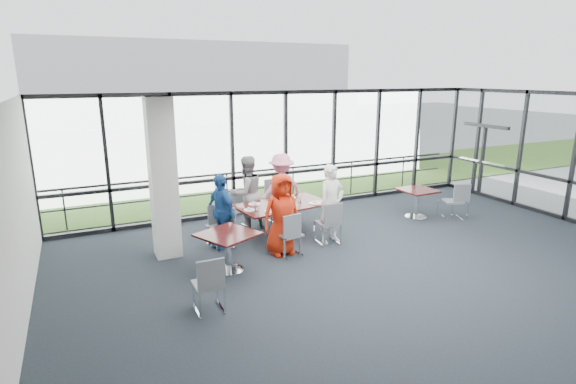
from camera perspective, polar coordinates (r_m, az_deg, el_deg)
name	(u,v)px	position (r m, az deg, el deg)	size (l,w,h in m)	color
floor	(402,280)	(8.53, 14.29, -10.78)	(12.00, 10.00, 0.02)	#1D252E
ceiling	(415,99)	(7.74, 15.81, 11.25)	(12.00, 10.00, 0.04)	white
wall_left	(1,251)	(6.26, -32.68, -6.28)	(0.10, 10.00, 3.20)	silver
curtain_wall_back	(286,151)	(12.14, -0.31, 5.23)	(12.00, 0.10, 3.20)	white
exit_door	(482,161)	(14.86, 23.42, 3.61)	(0.12, 1.60, 2.10)	black
structural_column	(163,179)	(9.19, -15.58, 1.62)	(0.50, 0.50, 3.20)	white
apron	(230,174)	(17.03, -7.42, 2.29)	(80.00, 70.00, 0.02)	gray
grass_strip	(248,185)	(15.17, -5.08, 0.95)	(80.00, 5.00, 0.01)	#355A1D
hangar_main	(192,82)	(38.93, -12.15, 13.46)	(24.00, 10.00, 6.00)	silver
guard_rail	(277,186)	(12.89, -1.43, 0.79)	(0.06, 0.06, 12.00)	#2D2D33
main_table	(282,209)	(10.22, -0.72, -2.13)	(2.20, 1.40, 0.75)	black
side_table_left	(228,239)	(8.43, -7.64, -5.89)	(1.25, 1.25, 0.75)	black
side_table_right	(417,194)	(11.97, 16.11, -0.24)	(0.86, 0.86, 0.75)	black
diner_near_left	(281,214)	(9.12, -0.84, -2.86)	(0.82, 0.54, 1.69)	red
diner_near_right	(332,204)	(9.79, 5.55, -1.53)	(0.63, 0.46, 1.74)	white
diner_far_left	(247,193)	(10.63, -5.26, -0.14)	(0.86, 0.53, 1.77)	gray
diner_far_right	(281,188)	(11.08, -0.84, 0.45)	(1.13, 0.58, 1.74)	pink
diner_end	(221,211)	(9.57, -8.51, -2.43)	(0.94, 0.51, 1.60)	#1F529B
chair_main_nl	(289,234)	(9.14, 0.18, -5.40)	(0.44, 0.44, 0.90)	slate
chair_main_nr	(328,223)	(9.84, 5.09, -3.94)	(0.45, 0.45, 0.92)	slate
chair_main_fl	(239,211)	(10.79, -6.22, -2.36)	(0.44, 0.44, 0.90)	slate
chair_main_fr	(276,201)	(11.39, -1.57, -1.11)	(0.48, 0.48, 0.99)	slate
chair_main_end	(222,228)	(9.65, -8.44, -4.53)	(0.43, 0.43, 0.88)	slate
chair_spare_la	(208,284)	(7.18, -10.10, -11.45)	(0.45, 0.45, 0.91)	slate
chair_spare_lb	(218,227)	(9.80, -8.90, -4.38)	(0.41, 0.41, 0.84)	slate
chair_spare_r	(453,201)	(12.24, 20.24, -1.11)	(0.44, 0.44, 0.91)	slate
plate_nl	(270,211)	(9.62, -2.26, -2.46)	(0.25, 0.25, 0.01)	white
plate_nr	(315,203)	(10.23, 3.44, -1.43)	(0.27, 0.27, 0.01)	white
plate_fl	(255,204)	(10.18, -4.26, -1.53)	(0.28, 0.28, 0.01)	white
plate_fr	(291,197)	(10.70, 0.41, -0.69)	(0.24, 0.24, 0.01)	white
plate_end	(250,210)	(9.74, -4.88, -2.29)	(0.26, 0.26, 0.01)	white
tumbler_a	(280,205)	(9.84, -0.99, -1.69)	(0.07, 0.07, 0.14)	white
tumbler_b	(299,200)	(10.25, 1.47, -0.99)	(0.08, 0.08, 0.15)	white
tumbler_c	(280,198)	(10.36, -1.03, -0.81)	(0.08, 0.08, 0.15)	white
tumbler_d	(256,208)	(9.65, -4.09, -2.05)	(0.07, 0.07, 0.14)	white
menu_a	(288,210)	(9.69, -0.04, -2.36)	(0.32, 0.22, 0.00)	beige
menu_b	(321,201)	(10.41, 4.23, -1.20)	(0.31, 0.22, 0.00)	beige
menu_c	(277,199)	(10.60, -1.39, -0.87)	(0.31, 0.22, 0.00)	beige
condiment_caddy	(284,201)	(10.32, -0.55, -1.19)	(0.10, 0.07, 0.04)	black
ketchup_bottle	(280,199)	(10.21, -0.97, -0.95)	(0.06, 0.06, 0.18)	maroon
green_bottle	(287,199)	(10.24, -0.11, -0.85)	(0.05, 0.05, 0.20)	#157332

